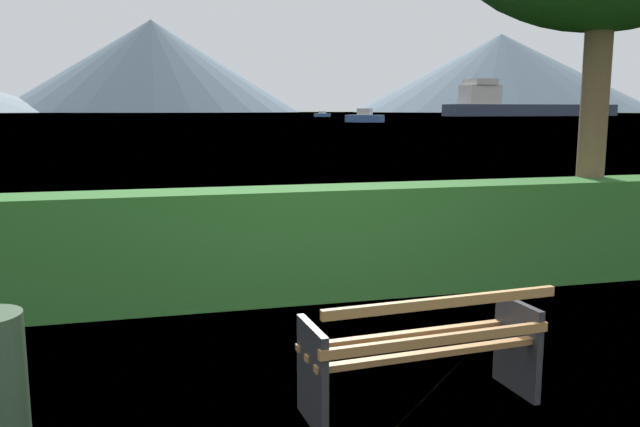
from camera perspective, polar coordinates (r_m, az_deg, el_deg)
ground_plane at (r=4.77m, az=8.63°, el=-16.34°), size 1400.00×1400.00×0.00m
water_surface at (r=310.39m, az=-14.22°, el=8.48°), size 620.00×620.00×0.00m
park_bench at (r=4.55m, az=9.11°, el=-11.80°), size 1.70×0.70×0.87m
hedge_row at (r=7.11m, az=-0.07°, el=-2.53°), size 8.82×0.67×1.21m
cargo_ship_large at (r=223.18m, az=17.18°, el=9.04°), size 62.01×12.82×11.64m
fishing_boat_near at (r=191.34m, az=0.19°, el=8.70°), size 3.94×5.75×1.62m
sailboat_mid at (r=107.99m, az=3.96°, el=8.45°), size 6.07×5.66×2.26m
distant_hills at (r=563.00m, az=-14.63°, el=12.06°), size 838.58×341.22×79.50m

